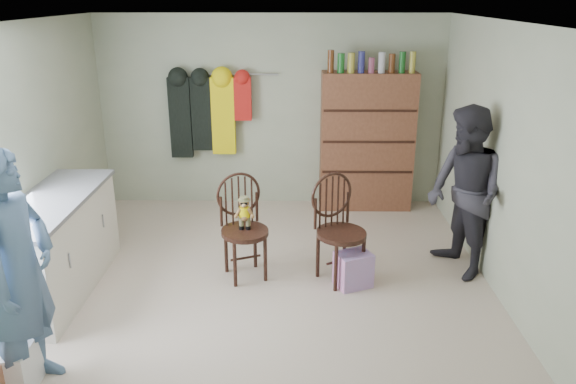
{
  "coord_description": "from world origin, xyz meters",
  "views": [
    {
      "loc": [
        0.31,
        -4.81,
        2.74
      ],
      "look_at": [
        0.25,
        0.2,
        0.95
      ],
      "focal_mm": 35.0,
      "sensor_mm": 36.0,
      "label": 1
    }
  ],
  "objects_px": {
    "chair_front": "(243,221)",
    "dresser": "(367,141)",
    "counter": "(56,245)",
    "chair_far": "(338,224)"
  },
  "relations": [
    {
      "from": "chair_front",
      "to": "dresser",
      "type": "xyz_separation_m",
      "value": [
        1.45,
        1.95,
        0.33
      ]
    },
    {
      "from": "chair_front",
      "to": "chair_far",
      "type": "distance_m",
      "value": 0.94
    },
    {
      "from": "chair_front",
      "to": "dresser",
      "type": "bearing_deg",
      "value": 31.31
    },
    {
      "from": "chair_far",
      "to": "dresser",
      "type": "bearing_deg",
      "value": 46.53
    },
    {
      "from": "counter",
      "to": "chair_front",
      "type": "relative_size",
      "value": 1.76
    },
    {
      "from": "chair_far",
      "to": "dresser",
      "type": "height_order",
      "value": "dresser"
    },
    {
      "from": "chair_front",
      "to": "counter",
      "type": "bearing_deg",
      "value": 169.13
    },
    {
      "from": "chair_far",
      "to": "dresser",
      "type": "distance_m",
      "value": 2.1
    },
    {
      "from": "counter",
      "to": "dresser",
      "type": "bearing_deg",
      "value": 35.68
    },
    {
      "from": "counter",
      "to": "chair_far",
      "type": "relative_size",
      "value": 1.72
    }
  ]
}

